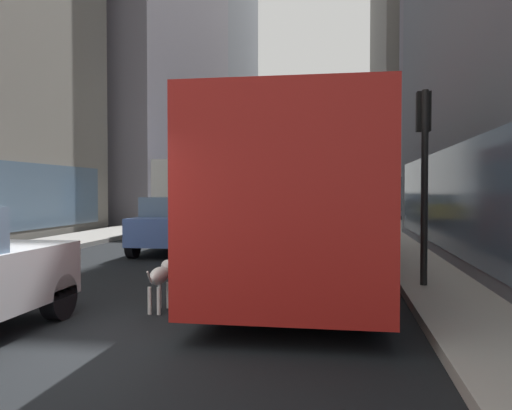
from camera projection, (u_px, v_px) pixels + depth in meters
name	position (u px, v px, depth m)	size (l,w,h in m)	color
ground_plane	(295.00, 214.00, 40.43)	(120.00, 120.00, 0.00)	black
sidewalk_left	(224.00, 212.00, 41.35)	(2.40, 110.00, 0.15)	gray
sidewalk_right	(369.00, 213.00, 39.52)	(2.40, 110.00, 0.15)	#ADA89E
building_left_far	(203.00, 69.00, 58.40)	(9.02, 22.56, 31.36)	slate
building_right_mid	(490.00, 2.00, 29.48)	(8.25, 16.68, 25.31)	slate
building_right_far	(428.00, 0.00, 50.22)	(9.86, 22.64, 40.88)	gray
transit_bus	(310.00, 192.00, 11.28)	(2.78, 11.53, 3.05)	red
car_black_suv	(332.00, 203.00, 42.06)	(1.85, 4.28, 1.62)	black
car_blue_hatchback	(179.00, 224.00, 15.09)	(1.83, 3.98, 1.62)	#4C6BB7
car_yellow_taxi	(329.00, 207.00, 30.02)	(1.77, 4.73, 1.62)	yellow
car_white_van	(267.00, 202.00, 44.60)	(1.92, 4.19, 1.62)	silver
box_truck	(203.00, 194.00, 23.78)	(2.30, 7.50, 3.05)	#19519E
dalmatian_dog	(161.00, 276.00, 7.74)	(0.22, 0.96, 0.72)	white
traffic_light_near	(424.00, 155.00, 9.04)	(0.24, 0.40, 3.40)	black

